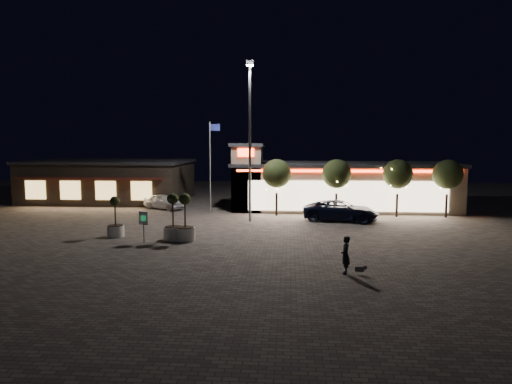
# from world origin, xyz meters

# --- Properties ---
(ground) EXTENTS (90.00, 90.00, 0.00)m
(ground) POSITION_xyz_m (0.00, 0.00, 0.00)
(ground) COLOR slate
(ground) RESTS_ON ground
(retail_building) EXTENTS (20.40, 8.40, 6.10)m
(retail_building) POSITION_xyz_m (9.51, 15.82, 2.21)
(retail_building) COLOR tan
(retail_building) RESTS_ON ground
(restaurant_building) EXTENTS (16.40, 11.00, 4.30)m
(restaurant_building) POSITION_xyz_m (-14.00, 19.97, 2.16)
(restaurant_building) COLOR #382D23
(restaurant_building) RESTS_ON ground
(floodlight_pole) EXTENTS (0.60, 0.40, 12.38)m
(floodlight_pole) POSITION_xyz_m (2.00, 8.00, 7.02)
(floodlight_pole) COLOR gray
(floodlight_pole) RESTS_ON ground
(flagpole) EXTENTS (0.95, 0.10, 8.00)m
(flagpole) POSITION_xyz_m (-1.90, 13.00, 4.74)
(flagpole) COLOR white
(flagpole) RESTS_ON ground
(string_tree_a) EXTENTS (2.42, 2.42, 4.79)m
(string_tree_a) POSITION_xyz_m (4.00, 11.00, 3.56)
(string_tree_a) COLOR #332319
(string_tree_a) RESTS_ON ground
(string_tree_b) EXTENTS (2.42, 2.42, 4.79)m
(string_tree_b) POSITION_xyz_m (9.00, 11.00, 3.56)
(string_tree_b) COLOR #332319
(string_tree_b) RESTS_ON ground
(string_tree_c) EXTENTS (2.42, 2.42, 4.79)m
(string_tree_c) POSITION_xyz_m (14.00, 11.00, 3.56)
(string_tree_c) COLOR #332319
(string_tree_c) RESTS_ON ground
(string_tree_d) EXTENTS (2.42, 2.42, 4.79)m
(string_tree_d) POSITION_xyz_m (18.00, 11.00, 3.56)
(string_tree_d) COLOR #332319
(string_tree_d) RESTS_ON ground
(pickup_truck) EXTENTS (6.24, 3.69, 1.63)m
(pickup_truck) POSITION_xyz_m (9.15, 8.71, 0.81)
(pickup_truck) COLOR black
(pickup_truck) RESTS_ON ground
(white_sedan) EXTENTS (4.44, 3.47, 1.41)m
(white_sedan) POSITION_xyz_m (-6.56, 14.00, 0.71)
(white_sedan) COLOR white
(white_sedan) RESTS_ON ground
(pedestrian) EXTENTS (0.49, 0.69, 1.79)m
(pedestrian) POSITION_xyz_m (7.74, -6.10, 0.90)
(pedestrian) COLOR black
(pedestrian) RESTS_ON ground
(dog) EXTENTS (0.56, 0.24, 0.30)m
(dog) POSITION_xyz_m (8.48, -6.22, 0.30)
(dog) COLOR #59514C
(dog) RESTS_ON ground
(planter_left) EXTENTS (1.09, 1.09, 2.67)m
(planter_left) POSITION_xyz_m (-6.28, 1.43, 0.83)
(planter_left) COLOR silver
(planter_left) RESTS_ON ground
(planter_mid) EXTENTS (1.21, 1.21, 2.99)m
(planter_mid) POSITION_xyz_m (-2.27, 0.79, 0.92)
(planter_mid) COLOR silver
(planter_mid) RESTS_ON ground
(planter_right) EXTENTS (1.22, 1.22, 3.00)m
(planter_right) POSITION_xyz_m (-1.45, 0.59, 0.93)
(planter_right) COLOR silver
(planter_right) RESTS_ON ground
(valet_sign) EXTENTS (0.63, 0.23, 1.94)m
(valet_sign) POSITION_xyz_m (-3.86, -0.19, 1.36)
(valet_sign) COLOR gray
(valet_sign) RESTS_ON ground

